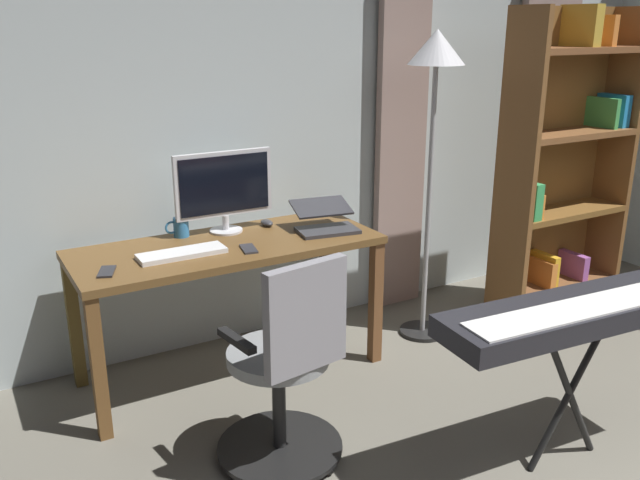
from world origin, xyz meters
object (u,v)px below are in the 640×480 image
office_chair (287,372)px  piano_keyboard (580,314)px  cell_phone_by_monitor (107,272)px  computer_keyboard (182,253)px  floor_lamp (435,85)px  computer_monitor (224,187)px  laptop (325,222)px  cell_phone_face_up (249,249)px  bookshelf (559,169)px  mug_coffee (180,227)px  desk (228,261)px  computer_mouse (267,223)px

office_chair → piano_keyboard: bearing=-37.9°
office_chair → cell_phone_by_monitor: (0.54, -0.74, 0.31)m
computer_keyboard → floor_lamp: 1.66m
computer_monitor → computer_keyboard: size_ratio=1.27×
laptop → piano_keyboard: 1.46m
cell_phone_face_up → bookshelf: (-2.01, 0.17, 0.23)m
computer_monitor → bookshelf: bearing=165.3°
computer_monitor → computer_keyboard: bearing=38.2°
office_chair → mug_coffee: office_chair is taller
computer_monitor → piano_keyboard: 1.90m
piano_keyboard → floor_lamp: size_ratio=0.71×
cell_phone_by_monitor → bookshelf: bearing=-162.6°
cell_phone_by_monitor → bookshelf: (-2.71, 0.20, 0.23)m
desk → computer_monitor: bearing=-110.5°
desk → bookshelf: bookshelf is taller
floor_lamp → office_chair: bearing=28.9°
cell_phone_face_up → mug_coffee: size_ratio=1.11×
computer_keyboard → floor_lamp: bearing=177.4°
computer_monitor → laptop: computer_monitor is taller
desk → office_chair: size_ratio=1.65×
cell_phone_face_up → piano_keyboard: size_ratio=0.11×
bookshelf → piano_keyboard: bearing=45.4°
laptop → floor_lamp: size_ratio=0.20×
computer_mouse → desk: bearing=30.0°
floor_lamp → cell_phone_by_monitor: bearing=-0.4°
cell_phone_face_up → bookshelf: bearing=-173.6°
desk → office_chair: office_chair is taller
bookshelf → computer_monitor: bearing=-14.7°
computer_keyboard → cell_phone_face_up: 0.33m
computer_monitor → floor_lamp: bearing=163.5°
cell_phone_by_monitor → piano_keyboard: (-1.60, 1.33, -0.05)m
computer_mouse → cell_phone_by_monitor: size_ratio=0.69×
computer_monitor → computer_keyboard: (0.34, 0.27, -0.24)m
floor_lamp → computer_mouse: bearing=-19.6°
desk → piano_keyboard: bearing=123.2°
desk → computer_monitor: (-0.07, -0.20, 0.35)m
computer_monitor → computer_mouse: (-0.24, 0.02, -0.23)m
computer_keyboard → cell_phone_by_monitor: bearing=8.3°
laptop → bookshelf: bookshelf is taller
cell_phone_face_up → bookshelf: 2.03m
floor_lamp → bookshelf: bearing=167.6°
laptop → floor_lamp: (-0.65, 0.08, 0.72)m
office_chair → mug_coffee: 1.15m
desk → computer_mouse: size_ratio=15.91×
desk → floor_lamp: size_ratio=0.88×
cell_phone_face_up → floor_lamp: 1.38m
computer_keyboard → laptop: size_ratio=1.18×
cell_phone_face_up → mug_coffee: 0.45m
laptop → bookshelf: 1.55m
computer_monitor → mug_coffee: size_ratio=4.25×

